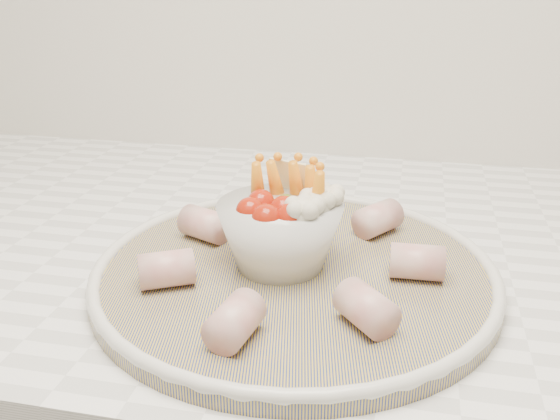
# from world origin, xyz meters

# --- Properties ---
(serving_platter) EXTENTS (0.44, 0.44, 0.02)m
(serving_platter) POSITION_xyz_m (0.08, 1.35, 0.93)
(serving_platter) COLOR navy
(serving_platter) RESTS_ON kitchen_counter
(veggie_bowl) EXTENTS (0.12, 0.12, 0.10)m
(veggie_bowl) POSITION_xyz_m (0.07, 1.35, 0.97)
(veggie_bowl) COLOR silver
(veggie_bowl) RESTS_ON serving_platter
(cured_meat_rolls) EXTENTS (0.27, 0.30, 0.03)m
(cured_meat_rolls) POSITION_xyz_m (0.08, 1.35, 0.95)
(cured_meat_rolls) COLOR #C05B58
(cured_meat_rolls) RESTS_ON serving_platter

